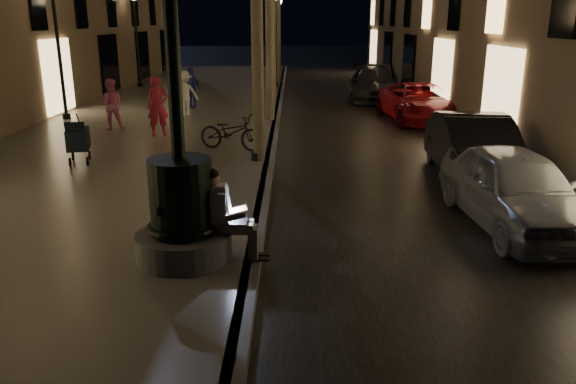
{
  "coord_description": "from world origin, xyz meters",
  "views": [
    {
      "loc": [
        0.59,
        -5.61,
        3.57
      ],
      "look_at": [
        0.52,
        3.0,
        0.91
      ],
      "focal_mm": 35.0,
      "sensor_mm": 36.0,
      "label": 1
    }
  ],
  "objects_px": {
    "lamp_curb_b": "(269,29)",
    "car_rear": "(374,84)",
    "car_second": "(475,148)",
    "stroller": "(78,139)",
    "car_front": "(515,188)",
    "fountain_lamppost": "(181,192)",
    "pedestrian_pink": "(111,104)",
    "pedestrian_white": "(185,93)",
    "lamp_curb_a": "(255,34)",
    "lamp_curb_c": "(276,26)",
    "bicycle": "(231,132)",
    "lamp_left_b": "(56,29)",
    "car_fifth": "(378,76)",
    "lamp_curb_d": "(279,25)",
    "pedestrian_red": "(158,106)",
    "lamp_left_c": "(136,26)",
    "car_third": "(420,102)",
    "pedestrian_blue": "(191,88)",
    "seated_man_laptop": "(225,212)"
  },
  "relations": [
    {
      "from": "lamp_curb_b",
      "to": "car_rear",
      "type": "relative_size",
      "value": 0.95
    },
    {
      "from": "car_second",
      "to": "stroller",
      "type": "bearing_deg",
      "value": 179.0
    },
    {
      "from": "car_second",
      "to": "car_front",
      "type": "bearing_deg",
      "value": -91.48
    },
    {
      "from": "fountain_lamppost",
      "to": "pedestrian_pink",
      "type": "xyz_separation_m",
      "value": [
        -4.15,
        10.03,
        -0.21
      ]
    },
    {
      "from": "pedestrian_white",
      "to": "lamp_curb_a",
      "type": "bearing_deg",
      "value": 86.25
    },
    {
      "from": "lamp_curb_c",
      "to": "bicycle",
      "type": "xyz_separation_m",
      "value": [
        -0.76,
        -14.84,
        -2.56
      ]
    },
    {
      "from": "lamp_left_b",
      "to": "stroller",
      "type": "height_order",
      "value": "lamp_left_b"
    },
    {
      "from": "car_fifth",
      "to": "stroller",
      "type": "bearing_deg",
      "value": -114.26
    },
    {
      "from": "lamp_curb_a",
      "to": "bicycle",
      "type": "height_order",
      "value": "lamp_curb_a"
    },
    {
      "from": "pedestrian_white",
      "to": "bicycle",
      "type": "xyz_separation_m",
      "value": [
        2.29,
        -5.71,
        -0.32
      ]
    },
    {
      "from": "lamp_curb_d",
      "to": "car_second",
      "type": "distance_m",
      "value": 25.63
    },
    {
      "from": "car_rear",
      "to": "pedestrian_red",
      "type": "bearing_deg",
      "value": -126.59
    },
    {
      "from": "lamp_left_c",
      "to": "stroller",
      "type": "height_order",
      "value": "lamp_left_c"
    },
    {
      "from": "lamp_left_c",
      "to": "pedestrian_white",
      "type": "relative_size",
      "value": 3.02
    },
    {
      "from": "lamp_left_b",
      "to": "bicycle",
      "type": "bearing_deg",
      "value": -37.36
    },
    {
      "from": "lamp_curb_d",
      "to": "bicycle",
      "type": "height_order",
      "value": "lamp_curb_d"
    },
    {
      "from": "car_second",
      "to": "car_rear",
      "type": "relative_size",
      "value": 0.88
    },
    {
      "from": "car_third",
      "to": "car_fifth",
      "type": "distance_m",
      "value": 10.57
    },
    {
      "from": "car_rear",
      "to": "lamp_left_b",
      "type": "bearing_deg",
      "value": -148.44
    },
    {
      "from": "stroller",
      "to": "pedestrian_blue",
      "type": "distance_m",
      "value": 9.05
    },
    {
      "from": "car_fifth",
      "to": "pedestrian_blue",
      "type": "relative_size",
      "value": 2.39
    },
    {
      "from": "car_front",
      "to": "pedestrian_blue",
      "type": "bearing_deg",
      "value": 118.1
    },
    {
      "from": "lamp_curb_a",
      "to": "pedestrian_pink",
      "type": "xyz_separation_m",
      "value": [
        -4.85,
        4.03,
        -2.24
      ]
    },
    {
      "from": "car_second",
      "to": "car_rear",
      "type": "xyz_separation_m",
      "value": [
        -0.5,
        13.33,
        0.0
      ]
    },
    {
      "from": "seated_man_laptop",
      "to": "pedestrian_white",
      "type": "xyz_separation_m",
      "value": [
        -2.96,
        12.87,
        0.08
      ]
    },
    {
      "from": "lamp_curb_d",
      "to": "pedestrian_blue",
      "type": "height_order",
      "value": "lamp_curb_d"
    },
    {
      "from": "lamp_curb_a",
      "to": "lamp_curb_d",
      "type": "bearing_deg",
      "value": 90.0
    },
    {
      "from": "stroller",
      "to": "pedestrian_pink",
      "type": "height_order",
      "value": "pedestrian_pink"
    },
    {
      "from": "fountain_lamppost",
      "to": "lamp_left_b",
      "type": "xyz_separation_m",
      "value": [
        -6.4,
        12.0,
        2.02
      ]
    },
    {
      "from": "seated_man_laptop",
      "to": "lamp_curb_c",
      "type": "bearing_deg",
      "value": 89.77
    },
    {
      "from": "lamp_curb_c",
      "to": "fountain_lamppost",
      "type": "bearing_deg",
      "value": -91.82
    },
    {
      "from": "lamp_curb_c",
      "to": "lamp_left_c",
      "type": "distance_m",
      "value": 7.1
    },
    {
      "from": "lamp_curb_a",
      "to": "stroller",
      "type": "relative_size",
      "value": 4.04
    },
    {
      "from": "lamp_curb_b",
      "to": "lamp_left_c",
      "type": "bearing_deg",
      "value": 131.59
    },
    {
      "from": "pedestrian_pink",
      "to": "bicycle",
      "type": "relative_size",
      "value": 0.88
    },
    {
      "from": "lamp_curb_a",
      "to": "car_third",
      "type": "height_order",
      "value": "lamp_curb_a"
    },
    {
      "from": "bicycle",
      "to": "lamp_left_b",
      "type": "bearing_deg",
      "value": 72.09
    },
    {
      "from": "seated_man_laptop",
      "to": "pedestrian_blue",
      "type": "bearing_deg",
      "value": 101.71
    },
    {
      "from": "lamp_left_c",
      "to": "car_second",
      "type": "relative_size",
      "value": 1.08
    },
    {
      "from": "lamp_curb_d",
      "to": "bicycle",
      "type": "relative_size",
      "value": 2.65
    },
    {
      "from": "fountain_lamppost",
      "to": "bicycle",
      "type": "xyz_separation_m",
      "value": [
        -0.06,
        7.16,
        -0.53
      ]
    },
    {
      "from": "lamp_curb_b",
      "to": "lamp_left_b",
      "type": "bearing_deg",
      "value": -164.27
    },
    {
      "from": "stroller",
      "to": "pedestrian_blue",
      "type": "height_order",
      "value": "pedestrian_blue"
    },
    {
      "from": "pedestrian_white",
      "to": "seated_man_laptop",
      "type": "bearing_deg",
      "value": 75.28
    },
    {
      "from": "fountain_lamppost",
      "to": "lamp_curb_d",
      "type": "distance_m",
      "value": 30.08
    },
    {
      "from": "stroller",
      "to": "car_third",
      "type": "relative_size",
      "value": 0.24
    },
    {
      "from": "lamp_curb_b",
      "to": "car_second",
      "type": "xyz_separation_m",
      "value": [
        5.07,
        -9.0,
        -2.5
      ]
    },
    {
      "from": "lamp_curb_b",
      "to": "pedestrian_blue",
      "type": "relative_size",
      "value": 3.07
    },
    {
      "from": "car_rear",
      "to": "bicycle",
      "type": "relative_size",
      "value": 2.79
    },
    {
      "from": "lamp_curb_c",
      "to": "car_front",
      "type": "bearing_deg",
      "value": -76.46
    }
  ]
}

